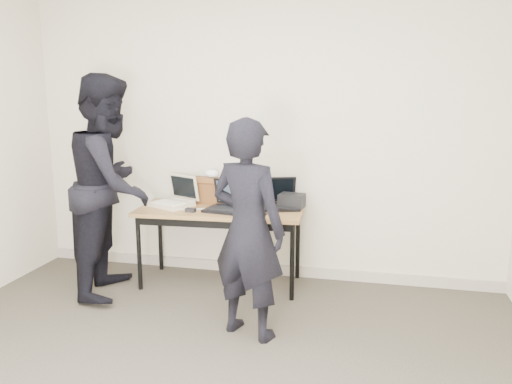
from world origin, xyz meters
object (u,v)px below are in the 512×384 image
(laptop_beige, at_px, (175,200))
(leather_satchel, at_px, (208,190))
(equipment_box, at_px, (292,201))
(person_typist, at_px, (248,230))
(person_observer, at_px, (111,186))
(laptop_center, at_px, (228,203))
(laptop_right, at_px, (277,201))
(desk, at_px, (220,215))

(laptop_beige, distance_m, leather_satchel, 0.34)
(equipment_box, distance_m, person_typist, 1.10)
(leather_satchel, bearing_deg, person_observer, -136.02)
(leather_satchel, xyz_separation_m, equipment_box, (0.81, -0.04, -0.06))
(laptop_center, bearing_deg, equipment_box, 30.02)
(laptop_right, xyz_separation_m, equipment_box, (0.13, 0.01, 0.00))
(equipment_box, height_order, person_observer, person_observer)
(equipment_box, relative_size, person_typist, 0.14)
(desk, height_order, person_typist, person_typist)
(laptop_beige, height_order, laptop_center, laptop_beige)
(equipment_box, bearing_deg, leather_satchel, 177.48)
(desk, distance_m, laptop_right, 0.54)
(laptop_beige, xyz_separation_m, person_typist, (0.93, -0.93, 0.02))
(equipment_box, bearing_deg, laptop_right, -174.10)
(leather_satchel, bearing_deg, laptop_right, 1.57)
(desk, bearing_deg, equipment_box, 14.19)
(laptop_beige, xyz_separation_m, leather_satchel, (0.27, 0.19, 0.07))
(desk, relative_size, laptop_beige, 3.38)
(leather_satchel, bearing_deg, equipment_box, 3.20)
(laptop_center, bearing_deg, leather_satchel, 146.27)
(desk, relative_size, laptop_right, 3.34)
(leather_satchel, height_order, equipment_box, leather_satchel)
(laptop_center, relative_size, laptop_right, 0.86)
(laptop_beige, bearing_deg, person_observer, -115.46)
(person_typist, bearing_deg, laptop_beige, -25.92)
(leather_satchel, bearing_deg, laptop_beige, -138.90)
(desk, distance_m, equipment_box, 0.67)
(equipment_box, relative_size, person_observer, 0.12)
(person_typist, bearing_deg, laptop_center, -46.27)
(laptop_right, distance_m, leather_satchel, 0.68)
(laptop_right, relative_size, person_observer, 0.24)
(desk, bearing_deg, person_typist, -64.61)
(desk, height_order, person_observer, person_observer)
(laptop_center, xyz_separation_m, person_observer, (-0.97, -0.32, 0.18))
(desk, bearing_deg, laptop_center, -13.67)
(equipment_box, bearing_deg, person_typist, -97.81)
(desk, xyz_separation_m, leather_satchel, (-0.18, 0.23, 0.19))
(laptop_center, distance_m, leather_satchel, 0.36)
(desk, xyz_separation_m, person_typist, (0.48, -0.90, 0.14))
(laptop_beige, distance_m, person_observer, 0.60)
(laptop_beige, xyz_separation_m, person_observer, (-0.44, -0.37, 0.18))
(laptop_center, distance_m, person_typist, 0.97)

